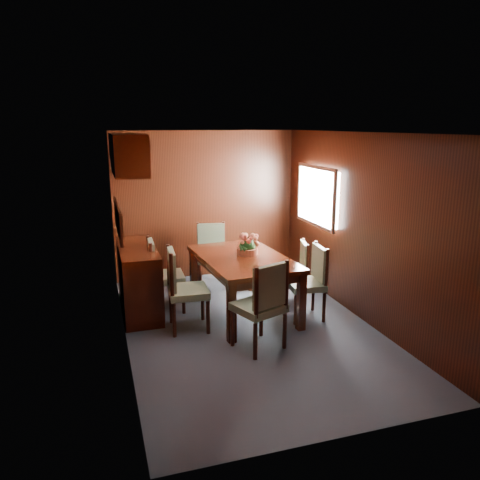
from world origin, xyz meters
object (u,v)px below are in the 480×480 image
object	(u,v)px
dining_table	(243,264)
chair_head	(263,301)
chair_right_near	(311,278)
chair_left_near	(182,285)
flower_centerpiece	(247,244)
sideboard	(139,279)

from	to	relation	value
dining_table	chair_head	size ratio (longest dim) A/B	1.68
chair_head	dining_table	bearing A→B (deg)	63.64
dining_table	chair_right_near	size ratio (longest dim) A/B	1.80
chair_left_near	flower_centerpiece	xyz separation A→B (m)	(0.96, 0.35, 0.36)
chair_right_near	flower_centerpiece	distance (m)	0.95
chair_left_near	chair_right_near	distance (m)	1.69
flower_centerpiece	sideboard	bearing A→B (deg)	163.38
dining_table	chair_head	world-z (taller)	chair_head
dining_table	sideboard	bearing A→B (deg)	154.62
sideboard	chair_head	bearing A→B (deg)	-52.85
dining_table	chair_left_near	bearing A→B (deg)	-167.26
sideboard	flower_centerpiece	distance (m)	1.56
sideboard	flower_centerpiece	xyz separation A→B (m)	(1.42, -0.42, 0.49)
sideboard	flower_centerpiece	size ratio (longest dim) A/B	4.59
chair_head	flower_centerpiece	distance (m)	1.25
dining_table	chair_left_near	size ratio (longest dim) A/B	1.69
chair_right_near	chair_left_near	bearing A→B (deg)	91.46
chair_left_near	sideboard	bearing A→B (deg)	-145.63
chair_head	flower_centerpiece	world-z (taller)	flower_centerpiece
sideboard	dining_table	bearing A→B (deg)	-20.90
sideboard	chair_left_near	xyz separation A→B (m)	(0.45, -0.78, 0.13)
chair_left_near	chair_right_near	size ratio (longest dim) A/B	1.06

